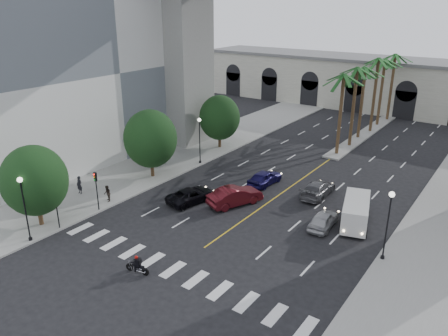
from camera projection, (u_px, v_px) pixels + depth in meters
ground at (187, 260)px, 31.15m from camera, size 140.00×140.00×0.00m
sidewalk_left at (171, 160)px, 50.65m from camera, size 8.00×100.00×0.15m
median at (364, 135)px, 60.07m from camera, size 2.00×24.00×0.20m
building_left at (73, 65)px, 51.18m from camera, size 16.50×32.50×20.60m
pier_building at (401, 86)px, 71.54m from camera, size 71.00×10.50×8.50m
palm_a at (344, 79)px, 49.23m from camera, size 3.20×3.20×10.30m
palm_b at (357, 72)px, 52.13m from camera, size 3.20×3.20×10.60m
palm_c at (365, 71)px, 55.50m from camera, size 3.20×3.20×10.10m
palm_d at (378, 62)px, 58.10m from camera, size 3.20×3.20×10.90m
palm_e at (385, 63)px, 61.45m from camera, size 3.20×3.20×10.40m
palm_f at (395, 58)px, 64.24m from camera, size 3.20×3.20×10.70m
street_tree_near at (34, 181)px, 34.44m from camera, size 5.20×5.20×6.89m
street_tree_mid at (150, 139)px, 44.28m from camera, size 5.44×5.44×7.21m
street_tree_far at (220, 118)px, 53.54m from camera, size 5.04×5.04×6.68m
lamp_post_left_near at (24, 204)px, 32.34m from camera, size 0.40×0.40×5.35m
lamp_post_left_far at (200, 137)px, 48.34m from camera, size 0.40×0.40×5.35m
lamp_post_right at (388, 220)px, 29.94m from camera, size 0.40×0.40×5.35m
traffic_signal_near at (56, 201)px, 34.45m from camera, size 0.25×0.18×3.65m
traffic_signal_far at (96, 185)px, 37.49m from camera, size 0.25×0.18×3.65m
motorcycle_rider at (138, 265)px, 29.42m from camera, size 1.84×0.53×1.34m
car_a at (323, 220)px, 35.40m from camera, size 1.91×4.10×1.36m
car_b at (235, 196)px, 39.33m from camera, size 3.67×5.44×1.70m
car_c at (191, 195)px, 39.91m from camera, size 3.21×5.17×1.33m
car_d at (318, 189)px, 41.12m from camera, size 2.22×5.05×1.44m
car_e at (265, 178)px, 43.70m from camera, size 2.00×4.46×1.49m
cargo_van at (356, 212)px, 35.50m from camera, size 3.31×5.57×2.23m
pedestrian_a at (79, 185)px, 41.25m from camera, size 0.65×0.44×1.74m
pedestrian_b at (107, 194)px, 39.64m from camera, size 0.94×0.91×1.53m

